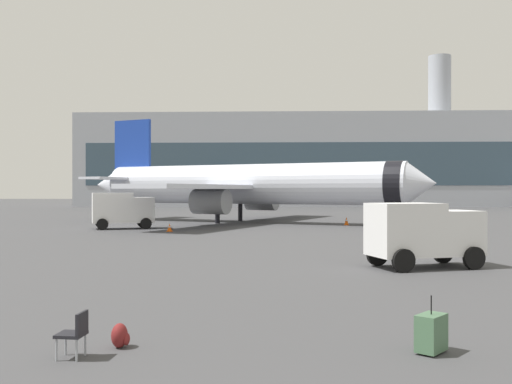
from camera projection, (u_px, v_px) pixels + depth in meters
The scene contains 10 objects.
airplane_at_gate at pixel (246, 185), 55.23m from camera, with size 34.22×31.39×10.50m.
service_truck at pixel (122, 209), 46.44m from camera, with size 5.26×3.83×2.90m.
cargo_van at pixel (423, 232), 23.10m from camera, with size 4.80×3.42×2.60m.
safety_cone_near at pixel (170, 227), 43.33m from camera, with size 0.44×0.44×0.62m.
safety_cone_mid at pixel (450, 230), 40.04m from camera, with size 0.44×0.44×0.64m.
safety_cone_far at pixel (346, 221), 51.39m from camera, with size 0.44×0.44×0.74m.
rolling_suitcase at pixel (431, 333), 10.97m from camera, with size 0.72×0.75×1.10m.
traveller_backpack at pixel (120, 336), 11.35m from camera, with size 0.36×0.40×0.48m.
gate_chair at pixel (75, 332), 10.62m from camera, with size 0.51×0.51×0.86m.
terminal_building at pixel (344, 161), 115.41m from camera, with size 103.82×17.12×29.85m.
Camera 1 is at (0.31, -4.45, 3.11)m, focal length 40.46 mm.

